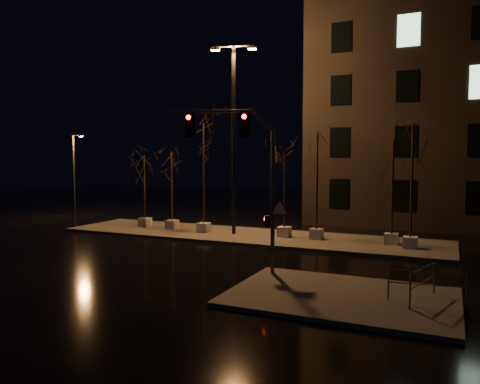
% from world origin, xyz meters
% --- Properties ---
extents(ground, '(90.00, 90.00, 0.00)m').
position_xyz_m(ground, '(0.00, 0.00, 0.00)').
color(ground, black).
rests_on(ground, ground).
extents(median, '(22.00, 5.00, 0.15)m').
position_xyz_m(median, '(0.00, 6.00, 0.07)').
color(median, '#484641').
rests_on(median, ground).
extents(sidewalk_corner, '(7.00, 5.00, 0.15)m').
position_xyz_m(sidewalk_corner, '(7.50, -3.50, 0.07)').
color(sidewalk_corner, '#484641').
rests_on(sidewalk_corner, ground).
extents(tree_0, '(1.80, 1.80, 4.62)m').
position_xyz_m(tree_0, '(-7.08, 6.22, 3.65)').
color(tree_0, '#B7B6AB').
rests_on(tree_0, median).
extents(tree_1, '(1.80, 1.80, 4.85)m').
position_xyz_m(tree_1, '(-4.96, 6.07, 3.83)').
color(tree_1, '#B7B6AB').
rests_on(tree_1, median).
extents(tree_2, '(1.80, 1.80, 6.49)m').
position_xyz_m(tree_2, '(-2.57, 5.75, 5.07)').
color(tree_2, '#B7B6AB').
rests_on(tree_2, median).
extents(tree_3, '(1.80, 1.80, 4.74)m').
position_xyz_m(tree_3, '(2.26, 6.18, 3.75)').
color(tree_3, '#B7B6AB').
rests_on(tree_3, median).
extents(tree_4, '(1.80, 1.80, 5.75)m').
position_xyz_m(tree_4, '(4.05, 6.28, 4.51)').
color(tree_4, '#B7B6AB').
rests_on(tree_4, median).
extents(tree_5, '(1.80, 1.80, 5.31)m').
position_xyz_m(tree_5, '(7.91, 6.27, 4.18)').
color(tree_5, '#B7B6AB').
rests_on(tree_5, median).
extents(tree_6, '(1.80, 1.80, 6.12)m').
position_xyz_m(tree_6, '(8.86, 5.57, 4.79)').
color(tree_6, '#B7B6AB').
rests_on(tree_6, median).
extents(traffic_signal_mast, '(4.89, 1.36, 6.15)m').
position_xyz_m(traffic_signal_mast, '(3.54, -1.98, 4.19)').
color(traffic_signal_mast, '#515458').
rests_on(traffic_signal_mast, sidewalk_corner).
extents(streetlight_main, '(2.63, 0.96, 10.62)m').
position_xyz_m(streetlight_main, '(-0.72, 5.97, 6.28)').
color(streetlight_main, black).
rests_on(streetlight_main, median).
extents(streetlight_far, '(1.24, 0.40, 6.34)m').
position_xyz_m(streetlight_far, '(-16.42, 9.97, 3.49)').
color(streetlight_far, black).
rests_on(streetlight_far, ground).
extents(guard_rail_a, '(2.21, 0.32, 0.96)m').
position_xyz_m(guard_rail_a, '(10.00, -3.30, 0.78)').
color(guard_rail_a, '#515458').
rests_on(guard_rail_a, sidewalk_corner).
extents(guard_rail_b, '(0.63, 2.09, 1.03)m').
position_xyz_m(guard_rail_b, '(9.89, -3.16, 0.81)').
color(guard_rail_b, '#515458').
rests_on(guard_rail_b, sidewalk_corner).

